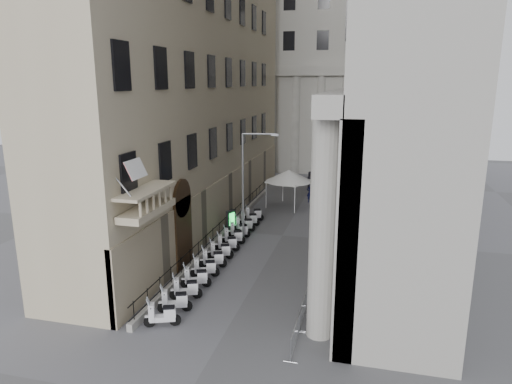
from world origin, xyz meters
TOP-DOWN VIEW (x-y plane):
  - left_building at (-7.50, 22.00)m, footprint 5.00×36.00m
  - far_building at (0.00, 48.00)m, footprint 22.00×10.00m
  - iron_fence at (-4.30, 18.00)m, footprint 0.30×28.00m
  - blue_awning at (4.15, 26.00)m, footprint 1.60×3.00m
  - flag at (-4.00, 5.00)m, footprint 1.00×1.40m
  - scooter_0 at (-3.03, 4.91)m, footprint 1.51×1.02m
  - scooter_1 at (-3.03, 6.35)m, footprint 1.51×1.02m
  - scooter_2 at (-3.03, 7.80)m, footprint 1.51×1.02m
  - scooter_3 at (-3.03, 9.25)m, footprint 1.51×1.02m
  - scooter_4 at (-3.03, 10.69)m, footprint 1.51×1.02m
  - scooter_5 at (-3.03, 12.14)m, footprint 1.51×1.02m
  - scooter_6 at (-3.03, 13.58)m, footprint 1.51×1.02m
  - scooter_7 at (-3.03, 15.03)m, footprint 1.51×1.02m
  - scooter_8 at (-3.03, 16.47)m, footprint 1.51×1.02m
  - scooter_9 at (-3.03, 17.92)m, footprint 1.51×1.02m
  - scooter_10 at (-3.03, 19.36)m, footprint 1.51×1.02m
  - scooter_11 at (-3.03, 20.81)m, footprint 1.51×1.02m
  - scooter_12 at (-3.03, 22.25)m, footprint 1.51×1.02m
  - barrier_0 at (3.34, 4.71)m, footprint 0.60×2.40m
  - barrier_1 at (3.34, 7.21)m, footprint 0.60×2.40m
  - barrier_2 at (3.34, 9.71)m, footprint 0.60×2.40m
  - barrier_3 at (3.34, 12.21)m, footprint 0.60×2.40m
  - barrier_4 at (3.34, 14.71)m, footprint 0.60×2.40m
  - barrier_5 at (3.34, 17.21)m, footprint 0.60×2.40m
  - barrier_6 at (3.34, 19.71)m, footprint 0.60×2.40m
  - barrier_7 at (3.34, 22.21)m, footprint 0.60×2.40m
  - barrier_8 at (3.34, 24.71)m, footprint 0.60×2.40m
  - security_tent at (-1.43, 27.97)m, footprint 4.28×4.28m
  - street_lamp at (-2.28, 17.46)m, footprint 2.55×0.58m
  - info_kiosk at (-4.05, 19.10)m, footprint 0.53×0.85m
  - pedestrian_a at (0.74, 29.47)m, footprint 0.81×0.67m
  - pedestrian_b at (2.38, 34.86)m, footprint 1.02×0.96m
  - pedestrian_c at (-0.06, 35.62)m, footprint 1.05×0.99m

SIDE VIEW (x-z plane):
  - iron_fence at x=-4.30m, z-range -0.70..0.70m
  - blue_awning at x=4.15m, z-range -1.50..1.50m
  - flag at x=-4.00m, z-range -4.10..4.10m
  - scooter_0 at x=-3.03m, z-range -0.75..0.75m
  - scooter_1 at x=-3.03m, z-range -0.75..0.75m
  - scooter_2 at x=-3.03m, z-range -0.75..0.75m
  - scooter_3 at x=-3.03m, z-range -0.75..0.75m
  - scooter_4 at x=-3.03m, z-range -0.75..0.75m
  - scooter_5 at x=-3.03m, z-range -0.75..0.75m
  - scooter_6 at x=-3.03m, z-range -0.75..0.75m
  - scooter_7 at x=-3.03m, z-range -0.75..0.75m
  - scooter_8 at x=-3.03m, z-range -0.75..0.75m
  - scooter_9 at x=-3.03m, z-range -0.75..0.75m
  - scooter_10 at x=-3.03m, z-range -0.75..0.75m
  - scooter_11 at x=-3.03m, z-range -0.75..0.75m
  - scooter_12 at x=-3.03m, z-range -0.75..0.75m
  - barrier_0 at x=3.34m, z-range -0.55..0.55m
  - barrier_1 at x=3.34m, z-range -0.55..0.55m
  - barrier_2 at x=3.34m, z-range -0.55..0.55m
  - barrier_3 at x=3.34m, z-range -0.55..0.55m
  - barrier_4 at x=3.34m, z-range -0.55..0.55m
  - barrier_5 at x=3.34m, z-range -0.55..0.55m
  - barrier_6 at x=3.34m, z-range -0.55..0.55m
  - barrier_7 at x=3.34m, z-range -0.55..0.55m
  - barrier_8 at x=3.34m, z-range -0.55..0.55m
  - pedestrian_b at x=2.38m, z-range 0.00..1.66m
  - info_kiosk at x=-4.05m, z-range 0.01..1.74m
  - pedestrian_c at x=-0.06m, z-range 0.00..1.81m
  - pedestrian_a at x=0.74m, z-range 0.00..1.92m
  - security_tent at x=-1.43m, z-range 1.17..4.65m
  - street_lamp at x=-2.28m, z-range 0.74..8.60m
  - far_building at x=0.00m, z-range 0.00..30.00m
  - left_building at x=-7.50m, z-range 0.00..34.00m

